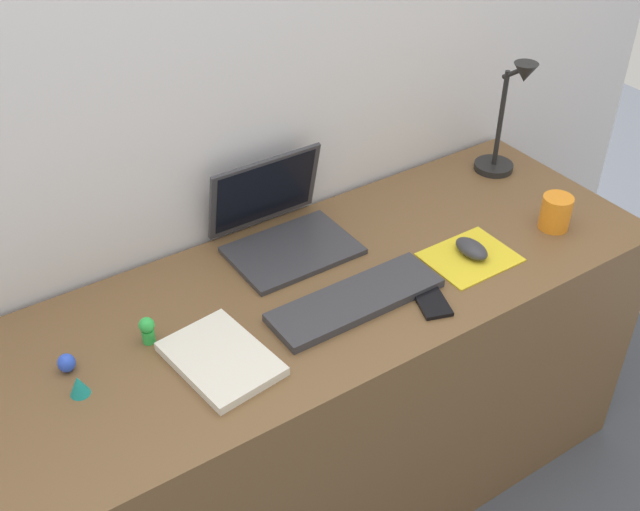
{
  "coord_description": "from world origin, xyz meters",
  "views": [
    {
      "loc": [
        -0.77,
        -1.17,
        1.87
      ],
      "look_at": [
        0.01,
        0.0,
        0.83
      ],
      "focal_mm": 43.97,
      "sensor_mm": 36.0,
      "label": 1
    }
  ],
  "objects_px": {
    "keyboard": "(356,300)",
    "coffee_mug": "(556,212)",
    "mouse": "(472,249)",
    "cell_phone": "(430,299)",
    "laptop": "(280,224)",
    "toy_figurine_green": "(147,329)",
    "desk_lamp": "(507,121)",
    "notebook_pad": "(221,359)",
    "toy_figurine_teal": "(79,385)",
    "toy_figurine_blue": "(66,363)"
  },
  "relations": [
    {
      "from": "keyboard",
      "to": "coffee_mug",
      "type": "xyz_separation_m",
      "value": [
        0.6,
        -0.03,
        0.03
      ]
    },
    {
      "from": "toy_figurine_blue",
      "to": "keyboard",
      "type": "bearing_deg",
      "value": -14.11
    },
    {
      "from": "keyboard",
      "to": "mouse",
      "type": "relative_size",
      "value": 4.27
    },
    {
      "from": "notebook_pad",
      "to": "laptop",
      "type": "bearing_deg",
      "value": 35.74
    },
    {
      "from": "keyboard",
      "to": "desk_lamp",
      "type": "relative_size",
      "value": 1.21
    },
    {
      "from": "keyboard",
      "to": "toy_figurine_blue",
      "type": "distance_m",
      "value": 0.63
    },
    {
      "from": "laptop",
      "to": "mouse",
      "type": "height_order",
      "value": "laptop"
    },
    {
      "from": "mouse",
      "to": "desk_lamp",
      "type": "distance_m",
      "value": 0.44
    },
    {
      "from": "keyboard",
      "to": "notebook_pad",
      "type": "xyz_separation_m",
      "value": [
        -0.34,
        0.0,
        0.0
      ]
    },
    {
      "from": "desk_lamp",
      "to": "coffee_mug",
      "type": "relative_size",
      "value": 3.79
    },
    {
      "from": "toy_figurine_teal",
      "to": "toy_figurine_green",
      "type": "distance_m",
      "value": 0.19
    },
    {
      "from": "keyboard",
      "to": "toy_figurine_teal",
      "type": "xyz_separation_m",
      "value": [
        -0.61,
        0.08,
        0.01
      ]
    },
    {
      "from": "notebook_pad",
      "to": "toy_figurine_teal",
      "type": "bearing_deg",
      "value": 157.58
    },
    {
      "from": "desk_lamp",
      "to": "mouse",
      "type": "bearing_deg",
      "value": -143.56
    },
    {
      "from": "desk_lamp",
      "to": "toy_figurine_blue",
      "type": "bearing_deg",
      "value": -176.11
    },
    {
      "from": "keyboard",
      "to": "toy_figurine_green",
      "type": "height_order",
      "value": "toy_figurine_green"
    },
    {
      "from": "coffee_mug",
      "to": "desk_lamp",
      "type": "bearing_deg",
      "value": 73.93
    },
    {
      "from": "mouse",
      "to": "coffee_mug",
      "type": "distance_m",
      "value": 0.26
    },
    {
      "from": "cell_phone",
      "to": "desk_lamp",
      "type": "bearing_deg",
      "value": 50.24
    },
    {
      "from": "laptop",
      "to": "toy_figurine_green",
      "type": "height_order",
      "value": "laptop"
    },
    {
      "from": "desk_lamp",
      "to": "toy_figurine_blue",
      "type": "distance_m",
      "value": 1.3
    },
    {
      "from": "keyboard",
      "to": "toy_figurine_green",
      "type": "distance_m",
      "value": 0.46
    },
    {
      "from": "laptop",
      "to": "notebook_pad",
      "type": "distance_m",
      "value": 0.44
    },
    {
      "from": "laptop",
      "to": "keyboard",
      "type": "bearing_deg",
      "value": -86.9
    },
    {
      "from": "notebook_pad",
      "to": "toy_figurine_green",
      "type": "relative_size",
      "value": 3.78
    },
    {
      "from": "desk_lamp",
      "to": "toy_figurine_teal",
      "type": "xyz_separation_m",
      "value": [
        -1.29,
        -0.16,
        -0.14
      ]
    },
    {
      "from": "coffee_mug",
      "to": "toy_figurine_teal",
      "type": "height_order",
      "value": "coffee_mug"
    },
    {
      "from": "keyboard",
      "to": "desk_lamp",
      "type": "xyz_separation_m",
      "value": [
        0.68,
        0.24,
        0.15
      ]
    },
    {
      "from": "keyboard",
      "to": "toy_figurine_green",
      "type": "xyz_separation_m",
      "value": [
        -0.44,
        0.14,
        0.03
      ]
    },
    {
      "from": "laptop",
      "to": "coffee_mug",
      "type": "relative_size",
      "value": 3.35
    },
    {
      "from": "mouse",
      "to": "coffee_mug",
      "type": "height_order",
      "value": "coffee_mug"
    },
    {
      "from": "coffee_mug",
      "to": "mouse",
      "type": "bearing_deg",
      "value": 174.49
    },
    {
      "from": "notebook_pad",
      "to": "toy_figurine_green",
      "type": "xyz_separation_m",
      "value": [
        -0.1,
        0.14,
        0.03
      ]
    },
    {
      "from": "cell_phone",
      "to": "toy_figurine_green",
      "type": "height_order",
      "value": "toy_figurine_green"
    },
    {
      "from": "toy_figurine_blue",
      "to": "toy_figurine_green",
      "type": "xyz_separation_m",
      "value": [
        0.17,
        -0.01,
        0.01
      ]
    },
    {
      "from": "desk_lamp",
      "to": "notebook_pad",
      "type": "bearing_deg",
      "value": -166.72
    },
    {
      "from": "mouse",
      "to": "desk_lamp",
      "type": "bearing_deg",
      "value": 36.44
    },
    {
      "from": "keyboard",
      "to": "toy_figurine_blue",
      "type": "relative_size",
      "value": 10.19
    },
    {
      "from": "cell_phone",
      "to": "toy_figurine_green",
      "type": "xyz_separation_m",
      "value": [
        -0.58,
        0.23,
        0.03
      ]
    },
    {
      "from": "cell_phone",
      "to": "toy_figurine_blue",
      "type": "xyz_separation_m",
      "value": [
        -0.75,
        0.24,
        0.02
      ]
    },
    {
      "from": "notebook_pad",
      "to": "toy_figurine_green",
      "type": "distance_m",
      "value": 0.17
    },
    {
      "from": "keyboard",
      "to": "notebook_pad",
      "type": "bearing_deg",
      "value": 179.86
    },
    {
      "from": "laptop",
      "to": "cell_phone",
      "type": "distance_m",
      "value": 0.42
    },
    {
      "from": "toy_figurine_teal",
      "to": "toy_figurine_green",
      "type": "bearing_deg",
      "value": 20.18
    },
    {
      "from": "coffee_mug",
      "to": "toy_figurine_green",
      "type": "distance_m",
      "value": 1.05
    },
    {
      "from": "laptop",
      "to": "notebook_pad",
      "type": "height_order",
      "value": "laptop"
    },
    {
      "from": "mouse",
      "to": "cell_phone",
      "type": "height_order",
      "value": "mouse"
    },
    {
      "from": "coffee_mug",
      "to": "cell_phone",
      "type": "bearing_deg",
      "value": -173.52
    },
    {
      "from": "cell_phone",
      "to": "laptop",
      "type": "bearing_deg",
      "value": 131.42
    },
    {
      "from": "toy_figurine_teal",
      "to": "notebook_pad",
      "type": "bearing_deg",
      "value": -15.66
    }
  ]
}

